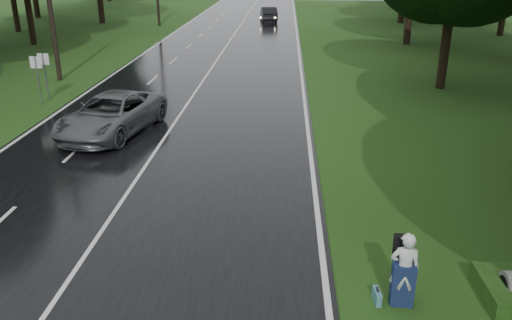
{
  "coord_description": "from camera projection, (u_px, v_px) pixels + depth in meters",
  "views": [
    {
      "loc": [
        4.8,
        -9.98,
        6.89
      ],
      "look_at": [
        3.97,
        4.7,
        1.1
      ],
      "focal_mm": 36.6,
      "sensor_mm": 36.0,
      "label": 1
    }
  ],
  "objects": [
    {
      "name": "tree_left_f",
      "position": [
        102.0,
        23.0,
        56.74
      ],
      "size": [
        11.66,
        11.66,
        18.22
      ],
      "primitive_type": null,
      "color": "black",
      "rests_on": "ground"
    },
    {
      "name": "suitcase",
      "position": [
        377.0,
        296.0,
        11.06
      ],
      "size": [
        0.16,
        0.42,
        0.29
      ],
      "primitive_type": "cube",
      "rotation": [
        0.0,
        0.0,
        0.1
      ],
      "color": "teal",
      "rests_on": "ground"
    },
    {
      "name": "tree_left_e",
      "position": [
        34.0,
        44.0,
        43.12
      ],
      "size": [
        9.63,
        9.63,
        15.05
      ],
      "primitive_type": null,
      "color": "black",
      "rests_on": "ground"
    },
    {
      "name": "lane_center",
      "position": [
        203.0,
        80.0,
        30.61
      ],
      "size": [
        0.12,
        140.0,
        0.01
      ],
      "primitive_type": "cube",
      "color": "silver",
      "rests_on": "road"
    },
    {
      "name": "utility_pole_mid",
      "position": [
        60.0,
        80.0,
        30.84
      ],
      "size": [
        1.8,
        0.28,
        9.22
      ],
      "primitive_type": null,
      "color": "black",
      "rests_on": "ground"
    },
    {
      "name": "hitchhiker",
      "position": [
        404.0,
        271.0,
        10.8
      ],
      "size": [
        0.65,
        0.59,
        1.69
      ],
      "color": "silver",
      "rests_on": "ground"
    },
    {
      "name": "ground",
      "position": [
        73.0,
        275.0,
        12.05
      ],
      "size": [
        160.0,
        160.0,
        0.0
      ],
      "primitive_type": "plane",
      "color": "#234815",
      "rests_on": "ground"
    },
    {
      "name": "grey_car",
      "position": [
        112.0,
        114.0,
        21.26
      ],
      "size": [
        3.81,
        6.17,
        1.59
      ],
      "primitive_type": "imported",
      "rotation": [
        0.0,
        0.0,
        6.07
      ],
      "color": "#575A5C",
      "rests_on": "road"
    },
    {
      "name": "road_sign_b",
      "position": [
        49.0,
        100.0,
        26.58
      ],
      "size": [
        0.57,
        0.1,
        2.37
      ],
      "primitive_type": null,
      "color": "white",
      "rests_on": "ground"
    },
    {
      "name": "road_sign_a",
      "position": [
        42.0,
        104.0,
        25.81
      ],
      "size": [
        0.57,
        0.1,
        2.37
      ],
      "primitive_type": null,
      "color": "white",
      "rests_on": "ground"
    },
    {
      "name": "far_car",
      "position": [
        269.0,
        14.0,
        57.82
      ],
      "size": [
        2.17,
        4.82,
        1.53
      ],
      "primitive_type": "imported",
      "rotation": [
        0.0,
        0.0,
        3.26
      ],
      "color": "black",
      "rests_on": "road"
    },
    {
      "name": "tree_right_e",
      "position": [
        406.0,
        44.0,
        43.33
      ],
      "size": [
        8.2,
        8.2,
        12.81
      ],
      "primitive_type": null,
      "color": "black",
      "rests_on": "ground"
    },
    {
      "name": "utility_pole_far",
      "position": [
        159.0,
        26.0,
        54.65
      ],
      "size": [
        1.8,
        0.28,
        9.67
      ],
      "primitive_type": null,
      "color": "black",
      "rests_on": "ground"
    },
    {
      "name": "road",
      "position": [
        203.0,
        81.0,
        30.62
      ],
      "size": [
        12.0,
        140.0,
        0.04
      ],
      "primitive_type": "cube",
      "color": "black",
      "rests_on": "ground"
    },
    {
      "name": "tree_right_f",
      "position": [
        400.0,
        23.0,
        56.84
      ],
      "size": [
        8.64,
        8.64,
        13.5
      ],
      "primitive_type": null,
      "color": "black",
      "rests_on": "ground"
    },
    {
      "name": "tree_right_d",
      "position": [
        440.0,
        88.0,
        29.0
      ],
      "size": [
        8.44,
        8.44,
        13.19
      ],
      "primitive_type": null,
      "color": "black",
      "rests_on": "ground"
    }
  ]
}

